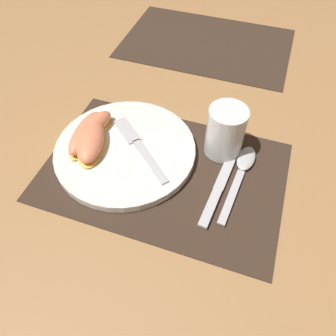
% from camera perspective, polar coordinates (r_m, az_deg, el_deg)
% --- Properties ---
extents(ground_plane, '(3.00, 3.00, 0.00)m').
position_cam_1_polar(ground_plane, '(0.63, -0.80, -0.66)').
color(ground_plane, '#A37547').
extents(placemat, '(0.46, 0.30, 0.00)m').
position_cam_1_polar(placemat, '(0.63, -0.80, -0.55)').
color(placemat, '#38281E').
rests_on(placemat, ground_plane).
extents(placemat_far, '(0.46, 0.30, 0.00)m').
position_cam_1_polar(placemat_far, '(0.99, 6.69, 20.83)').
color(placemat_far, '#38281E').
rests_on(placemat_far, ground_plane).
extents(plate, '(0.28, 0.28, 0.02)m').
position_cam_1_polar(plate, '(0.66, -7.45, 3.07)').
color(plate, white).
rests_on(plate, placemat).
extents(juice_glass, '(0.07, 0.07, 0.10)m').
position_cam_1_polar(juice_glass, '(0.64, 9.88, 5.85)').
color(juice_glass, silver).
rests_on(juice_glass, placemat).
extents(knife, '(0.04, 0.21, 0.01)m').
position_cam_1_polar(knife, '(0.62, 9.12, -2.72)').
color(knife, '#BCBCC1').
rests_on(knife, placemat).
extents(spoon, '(0.04, 0.19, 0.01)m').
position_cam_1_polar(spoon, '(0.65, 12.84, 0.01)').
color(spoon, '#BCBCC1').
rests_on(spoon, placemat).
extents(fork, '(0.16, 0.14, 0.00)m').
position_cam_1_polar(fork, '(0.65, -5.46, 4.08)').
color(fork, '#BCBCC1').
rests_on(fork, plate).
extents(citrus_wedge_0, '(0.07, 0.11, 0.03)m').
position_cam_1_polar(citrus_wedge_0, '(0.69, -12.85, 7.05)').
color(citrus_wedge_0, '#F7C656').
rests_on(citrus_wedge_0, plate).
extents(citrus_wedge_1, '(0.05, 0.13, 0.03)m').
position_cam_1_polar(citrus_wedge_1, '(0.67, -14.21, 5.82)').
color(citrus_wedge_1, '#F7C656').
rests_on(citrus_wedge_1, plate).
extents(citrus_wedge_2, '(0.09, 0.13, 0.04)m').
position_cam_1_polar(citrus_wedge_2, '(0.66, -13.31, 4.61)').
color(citrus_wedge_2, '#F7C656').
rests_on(citrus_wedge_2, plate).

